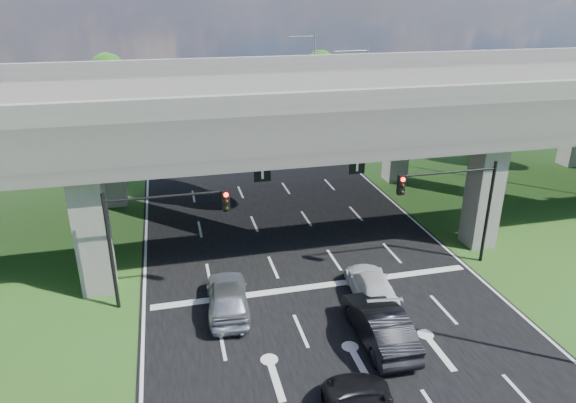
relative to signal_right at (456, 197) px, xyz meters
name	(u,v)px	position (x,y,z in m)	size (l,w,h in m)	color
ground	(338,326)	(-7.82, -3.94, -4.19)	(160.00, 160.00, 0.00)	#2C4A18
road	(288,234)	(-7.82, 6.06, -4.17)	(18.00, 120.00, 0.03)	black
overpass	(280,105)	(-7.82, 8.06, 3.73)	(80.00, 15.00, 10.00)	#33312E
signal_right	(456,197)	(0.00, 0.00, 0.00)	(5.76, 0.54, 6.00)	black
signal_left	(156,226)	(-15.65, 0.00, 0.00)	(5.76, 0.54, 6.00)	black
streetlight_far	(361,96)	(2.27, 20.06, 1.66)	(3.38, 0.25, 10.00)	gray
streetlight_beyond	(311,71)	(2.27, 36.06, 1.66)	(3.38, 0.25, 10.00)	gray
tree_left_near	(78,117)	(-21.78, 22.06, 0.63)	(4.50, 4.50, 7.80)	black
tree_left_mid	(57,107)	(-24.78, 30.06, -0.01)	(3.91, 3.90, 6.76)	black
tree_left_far	(106,82)	(-20.78, 38.06, 0.95)	(4.80, 4.80, 8.32)	black
tree_right_near	(374,101)	(5.22, 24.06, 0.31)	(4.20, 4.20, 7.28)	black
tree_right_mid	(371,89)	(8.22, 32.06, -0.01)	(3.91, 3.90, 6.76)	black
tree_right_far	(317,74)	(4.22, 40.06, 0.63)	(4.50, 4.50, 7.80)	black
car_silver	(228,296)	(-12.63, -1.59, -3.33)	(1.95, 4.86, 1.66)	silver
car_dark	(380,324)	(-6.45, -5.44, -3.30)	(1.82, 5.21, 1.72)	black
car_white	(371,286)	(-5.48, -2.14, -3.46)	(1.95, 4.81, 1.39)	silver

